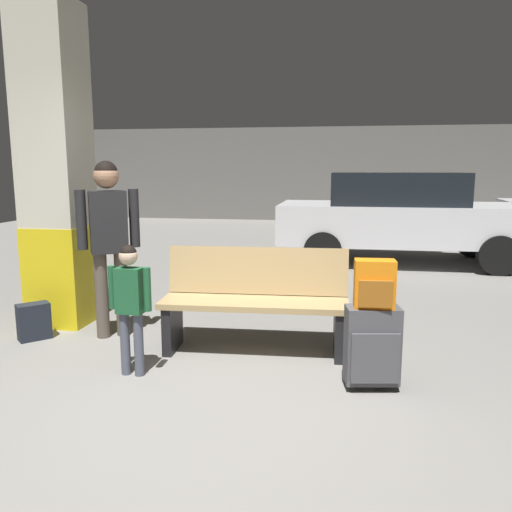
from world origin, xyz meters
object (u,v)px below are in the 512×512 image
Objects in this scene: suitcase at (372,346)px; backpack_bright at (375,284)px; parked_car_near at (401,215)px; adult at (109,230)px; child at (130,296)px; bench at (255,301)px; structural_pillar at (56,169)px; backpack_dark_floor at (34,322)px.

suitcase is 1.78× the size of backpack_bright.
parked_car_near is at bearing 81.83° from backpack_bright.
child is at bearing -56.98° from adult.
bench is at bearing 146.02° from suitcase.
child is at bearing -43.92° from structural_pillar.
suitcase is (3.05, -1.15, -1.24)m from structural_pillar.
structural_pillar is 5.61m from parked_car_near.
suitcase is at bearing -11.04° from backpack_dark_floor.
suitcase reaches higher than backpack_dark_floor.
adult is (-1.39, 0.15, 0.57)m from bench.
bench is 2.10m from backpack_dark_floor.
backpack_dark_floor is at bearing -89.74° from structural_pillar.
suitcase is 0.45m from backpack_bright.
backpack_bright reaches higher than suitcase.
suitcase is 3.10m from backpack_dark_floor.
parked_car_near reaches higher than child.
suitcase is at bearing -33.98° from bench.
bench is at bearing 1.45° from backpack_dark_floor.
backpack_bright is at bearing -18.76° from adult.
bench is at bearing 39.58° from child.
suitcase is 2.58m from adult.
parked_car_near reaches higher than bench.
structural_pillar reaches higher than backpack_bright.
suitcase is 5.29m from parked_car_near.
backpack_bright is 0.21× the size of adult.
adult reaches higher than backpack_bright.
structural_pillar is at bearing 166.47° from bench.
structural_pillar is 3.48m from suitcase.
suitcase is (0.96, -0.65, -0.12)m from bench.
backpack_bright is 0.34× the size of child.
structural_pillar reaches higher than adult.
adult is at bearing -125.08° from parked_car_near.
structural_pillar reaches higher than suitcase.
adult reaches higher than backpack_dark_floor.
adult is at bearing 173.80° from bench.
bench is 1.20m from backpack_bright.
parked_car_near is at bearing 46.97° from structural_pillar.
backpack_dark_floor is at bearing -163.54° from adult.
backpack_dark_floor is (-3.04, 0.59, -0.15)m from suitcase.
backpack_bright is 1.81m from child.
backpack_dark_floor is at bearing 168.94° from backpack_bright.
backpack_bright is at bearing -20.68° from structural_pillar.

